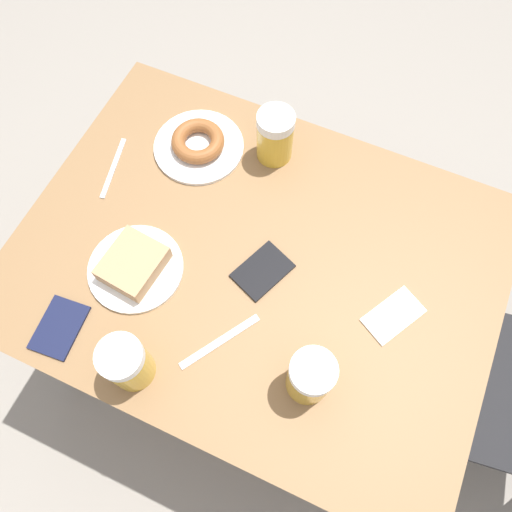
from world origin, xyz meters
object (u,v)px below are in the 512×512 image
object	(u,v)px
beer_mug_center	(275,136)
passport_near_edge	(263,271)
beer_mug_left	(127,363)
knife	(220,341)
fork	(113,168)
passport_far_edge	(59,327)
beer_mug_right	(310,377)
napkin_folded	(393,316)
plate_with_donut	(198,144)
plate_with_cake	(134,266)

from	to	relation	value
beer_mug_center	passport_near_edge	distance (m)	0.33
beer_mug_left	passport_near_edge	size ratio (longest dim) A/B	0.94
knife	beer_mug_center	bearing A→B (deg)	-170.14
beer_mug_left	passport_near_edge	world-z (taller)	beer_mug_left
beer_mug_left	beer_mug_center	bearing A→B (deg)	175.40
fork	beer_mug_center	bearing A→B (deg)	120.29
beer_mug_center	passport_near_edge	world-z (taller)	beer_mug_center
passport_far_edge	beer_mug_center	bearing A→B (deg)	158.14
beer_mug_center	fork	size ratio (longest dim) A/B	0.80
passport_near_edge	knife	bearing A→B (deg)	-5.42
beer_mug_right	passport_far_edge	distance (m)	0.55
napkin_folded	fork	distance (m)	0.76
fork	passport_far_edge	xyz separation A→B (m)	(0.40, 0.11, 0.00)
napkin_folded	fork	bearing A→B (deg)	-96.45
beer_mug_center	passport_near_edge	xyz separation A→B (m)	(0.31, 0.10, -0.07)
beer_mug_right	knife	size ratio (longest dim) A/B	0.81
plate_with_donut	beer_mug_right	bearing A→B (deg)	47.06
beer_mug_center	knife	xyz separation A→B (m)	(0.49, 0.09, -0.07)
plate_with_donut	napkin_folded	xyz separation A→B (m)	(0.23, 0.59, -0.01)
plate_with_cake	plate_with_donut	size ratio (longest dim) A/B	0.95
beer_mug_left	passport_far_edge	bearing A→B (deg)	-93.99
plate_with_cake	fork	bearing A→B (deg)	-138.92
passport_near_edge	passport_far_edge	xyz separation A→B (m)	(0.30, -0.35, 0.00)
beer_mug_left	beer_mug_right	bearing A→B (deg)	109.87
beer_mug_right	passport_near_edge	bearing A→B (deg)	-136.03
plate_with_cake	passport_near_edge	xyz separation A→B (m)	(-0.11, 0.26, -0.02)
beer_mug_left	passport_near_edge	distance (m)	0.35
passport_far_edge	plate_with_cake	bearing A→B (deg)	156.29
fork	knife	distance (m)	0.52
plate_with_cake	beer_mug_right	world-z (taller)	beer_mug_right
plate_with_cake	fork	size ratio (longest dim) A/B	1.22
plate_with_cake	plate_with_donut	bearing A→B (deg)	-176.68
napkin_folded	beer_mug_center	bearing A→B (deg)	-125.48
plate_with_donut	passport_far_edge	world-z (taller)	plate_with_donut
beer_mug_left	beer_mug_center	size ratio (longest dim) A/B	1.00
plate_with_donut	beer_mug_right	xyz separation A→B (m)	(0.44, 0.47, 0.05)
beer_mug_left	napkin_folded	distance (m)	0.57
beer_mug_right	passport_near_edge	world-z (taller)	beer_mug_right
plate_with_cake	plate_with_donut	distance (m)	0.36
plate_with_donut	fork	world-z (taller)	plate_with_donut
beer_mug_center	napkin_folded	distance (m)	0.50
beer_mug_left	fork	world-z (taller)	beer_mug_left
plate_with_donut	napkin_folded	size ratio (longest dim) A/B	1.51
plate_with_cake	beer_mug_left	xyz separation A→B (m)	(0.20, 0.11, 0.05)
fork	passport_near_edge	world-z (taller)	passport_near_edge
beer_mug_right	fork	world-z (taller)	beer_mug_right
plate_with_donut	beer_mug_right	world-z (taller)	beer_mug_right
plate_with_cake	beer_mug_center	distance (m)	0.45
beer_mug_left	napkin_folded	xyz separation A→B (m)	(-0.33, 0.45, -0.07)
knife	passport_far_edge	bearing A→B (deg)	-70.91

